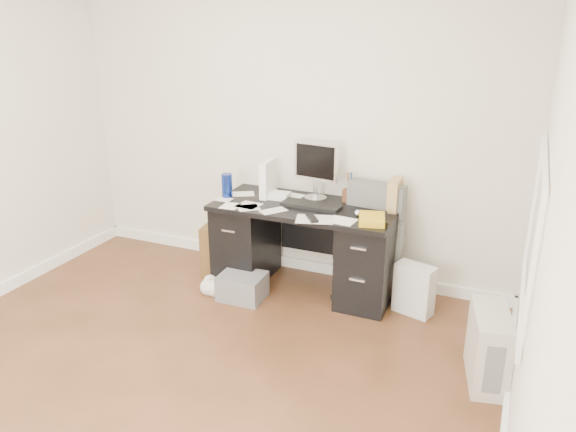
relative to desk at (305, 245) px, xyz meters
name	(u,v)px	position (x,y,z in m)	size (l,w,h in m)	color
ground	(163,390)	(-0.30, -1.65, -0.40)	(4.00, 4.00, 0.00)	#412A15
room_shell	(147,128)	(-0.27, -1.62, 1.26)	(4.02, 4.02, 2.71)	white
desk	(305,245)	(0.00, 0.00, 0.00)	(1.50, 0.70, 0.75)	black
loose_papers	(280,204)	(-0.20, -0.05, 0.35)	(1.10, 0.60, 0.00)	silver
lcd_monitor	(316,171)	(0.02, 0.18, 0.60)	(0.39, 0.23, 0.50)	silver
keyboard	(311,205)	(0.06, -0.02, 0.36)	(0.48, 0.17, 0.03)	black
computer_mouse	(358,213)	(0.47, -0.09, 0.38)	(0.05, 0.05, 0.05)	silver
travel_mug	(227,186)	(-0.69, -0.06, 0.45)	(0.09, 0.09, 0.20)	navy
white_binder	(268,178)	(-0.38, 0.11, 0.51)	(0.13, 0.27, 0.31)	white
magazine_file	(395,195)	(0.69, 0.17, 0.48)	(0.11, 0.21, 0.25)	#9D774C
pen_cup	(349,187)	(0.30, 0.23, 0.48)	(0.11, 0.11, 0.26)	#532B17
yellow_book	(373,219)	(0.61, -0.17, 0.37)	(0.20, 0.26, 0.05)	gold
paper_remote	(315,218)	(0.19, -0.28, 0.36)	(0.28, 0.23, 0.02)	silver
office_chair	(367,245)	(0.53, 0.03, 0.08)	(0.54, 0.54, 0.95)	#525451
pc_tower	(488,347)	(1.54, -0.74, -0.16)	(0.22, 0.48, 0.48)	#B6B1A4
shopping_bag	(414,289)	(0.94, -0.06, -0.20)	(0.30, 0.21, 0.41)	silver
wicker_basket	(233,247)	(-0.73, 0.07, -0.17)	(0.45, 0.45, 0.45)	#4A2B16
desk_printer	(242,286)	(-0.40, -0.38, -0.29)	(0.36, 0.30, 0.21)	#5D5D61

